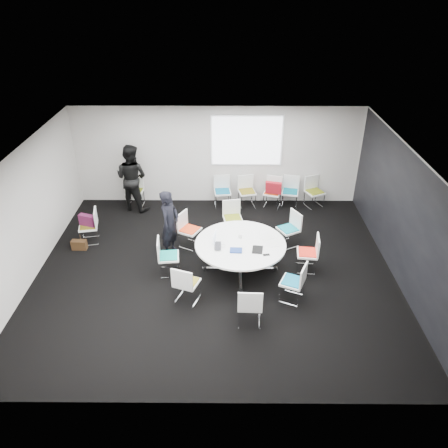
{
  "coord_description": "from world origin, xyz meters",
  "views": [
    {
      "loc": [
        0.26,
        -8.01,
        5.93
      ],
      "look_at": [
        0.2,
        0.4,
        1.0
      ],
      "focal_mm": 35.0,
      "sensor_mm": 36.0,
      "label": 1
    }
  ],
  "objects_px": {
    "chair_ring_b": "(288,235)",
    "chair_spare_left": "(90,232)",
    "chair_back_e": "(314,197)",
    "person_back": "(132,178)",
    "person_main": "(170,224)",
    "brown_bag": "(79,245)",
    "chair_back_c": "(272,198)",
    "chair_back_a": "(222,197)",
    "laptop": "(220,246)",
    "chair_ring_a": "(307,259)",
    "chair_back_d": "(290,197)",
    "chair_person_back": "(135,197)",
    "chair_ring_d": "(190,236)",
    "maroon_bag": "(87,220)",
    "chair_ring_e": "(169,263)",
    "chair_back_b": "(247,197)",
    "conference_table": "(240,251)",
    "chair_ring_c": "(233,224)",
    "chair_ring_f": "(187,289)",
    "cup": "(240,236)",
    "chair_ring_g": "(250,311)",
    "chair_ring_h": "(292,288)"
  },
  "relations": [
    {
      "from": "chair_ring_c",
      "to": "chair_spare_left",
      "type": "distance_m",
      "value": 3.58
    },
    {
      "from": "chair_ring_e",
      "to": "brown_bag",
      "type": "bearing_deg",
      "value": -118.32
    },
    {
      "from": "chair_back_e",
      "to": "person_back",
      "type": "distance_m",
      "value": 5.17
    },
    {
      "from": "chair_ring_d",
      "to": "maroon_bag",
      "type": "height_order",
      "value": "chair_ring_d"
    },
    {
      "from": "conference_table",
      "to": "chair_back_b",
      "type": "distance_m",
      "value": 3.16
    },
    {
      "from": "conference_table",
      "to": "chair_back_d",
      "type": "bearing_deg",
      "value": 64.41
    },
    {
      "from": "person_back",
      "to": "brown_bag",
      "type": "distance_m",
      "value": 2.48
    },
    {
      "from": "chair_ring_b",
      "to": "chair_back_c",
      "type": "height_order",
      "value": "same"
    },
    {
      "from": "chair_ring_b",
      "to": "laptop",
      "type": "xyz_separation_m",
      "value": [
        -1.66,
        -1.22,
        0.47
      ]
    },
    {
      "from": "chair_ring_b",
      "to": "chair_back_c",
      "type": "bearing_deg",
      "value": -22.02
    },
    {
      "from": "chair_back_c",
      "to": "maroon_bag",
      "type": "height_order",
      "value": "chair_back_c"
    },
    {
      "from": "chair_person_back",
      "to": "laptop",
      "type": "bearing_deg",
      "value": 131.68
    },
    {
      "from": "chair_ring_e",
      "to": "chair_ring_a",
      "type": "bearing_deg",
      "value": 86.92
    },
    {
      "from": "chair_back_d",
      "to": "brown_bag",
      "type": "relative_size",
      "value": 2.44
    },
    {
      "from": "conference_table",
      "to": "chair_back_c",
      "type": "relative_size",
      "value": 2.27
    },
    {
      "from": "chair_back_c",
      "to": "chair_back_d",
      "type": "bearing_deg",
      "value": -158.46
    },
    {
      "from": "chair_back_d",
      "to": "chair_ring_c",
      "type": "bearing_deg",
      "value": 54.32
    },
    {
      "from": "conference_table",
      "to": "chair_ring_h",
      "type": "relative_size",
      "value": 2.27
    },
    {
      "from": "conference_table",
      "to": "chair_back_c",
      "type": "xyz_separation_m",
      "value": [
        0.99,
        3.1,
        -0.24
      ]
    },
    {
      "from": "maroon_bag",
      "to": "chair_ring_a",
      "type": "bearing_deg",
      "value": -12.24
    },
    {
      "from": "conference_table",
      "to": "chair_ring_c",
      "type": "relative_size",
      "value": 2.27
    },
    {
      "from": "chair_ring_b",
      "to": "chair_ring_f",
      "type": "distance_m",
      "value": 3.15
    },
    {
      "from": "person_main",
      "to": "brown_bag",
      "type": "height_order",
      "value": "person_main"
    },
    {
      "from": "laptop",
      "to": "chair_ring_a",
      "type": "bearing_deg",
      "value": -84.41
    },
    {
      "from": "chair_ring_a",
      "to": "chair_spare_left",
      "type": "xyz_separation_m",
      "value": [
        -5.22,
        1.14,
        0.0
      ]
    },
    {
      "from": "chair_back_d",
      "to": "laptop",
      "type": "height_order",
      "value": "chair_back_d"
    },
    {
      "from": "chair_ring_f",
      "to": "chair_ring_g",
      "type": "bearing_deg",
      "value": -7.13
    },
    {
      "from": "chair_person_back",
      "to": "person_back",
      "type": "height_order",
      "value": "person_back"
    },
    {
      "from": "chair_back_d",
      "to": "maroon_bag",
      "type": "bearing_deg",
      "value": 31.92
    },
    {
      "from": "conference_table",
      "to": "chair_ring_e",
      "type": "distance_m",
      "value": 1.62
    },
    {
      "from": "chair_back_b",
      "to": "maroon_bag",
      "type": "distance_m",
      "value": 4.46
    },
    {
      "from": "chair_ring_f",
      "to": "laptop",
      "type": "relative_size",
      "value": 2.52
    },
    {
      "from": "chair_back_c",
      "to": "laptop",
      "type": "relative_size",
      "value": 2.52
    },
    {
      "from": "chair_back_e",
      "to": "laptop",
      "type": "relative_size",
      "value": 2.52
    },
    {
      "from": "cup",
      "to": "maroon_bag",
      "type": "relative_size",
      "value": 0.22
    },
    {
      "from": "chair_ring_e",
      "to": "chair_ring_g",
      "type": "relative_size",
      "value": 1.0
    },
    {
      "from": "person_main",
      "to": "brown_bag",
      "type": "distance_m",
      "value": 2.39
    },
    {
      "from": "chair_ring_c",
      "to": "brown_bag",
      "type": "distance_m",
      "value": 3.83
    },
    {
      "from": "chair_spare_left",
      "to": "laptop",
      "type": "bearing_deg",
      "value": -123.52
    },
    {
      "from": "person_main",
      "to": "maroon_bag",
      "type": "height_order",
      "value": "person_main"
    },
    {
      "from": "chair_ring_b",
      "to": "chair_spare_left",
      "type": "relative_size",
      "value": 1.0
    },
    {
      "from": "chair_back_a",
      "to": "cup",
      "type": "height_order",
      "value": "chair_back_a"
    },
    {
      "from": "chair_back_b",
      "to": "conference_table",
      "type": "bearing_deg",
      "value": 73.11
    },
    {
      "from": "chair_back_a",
      "to": "chair_back_c",
      "type": "xyz_separation_m",
      "value": [
        1.42,
        -0.04,
        0.0
      ]
    },
    {
      "from": "chair_ring_b",
      "to": "cup",
      "type": "relative_size",
      "value": 9.78
    },
    {
      "from": "laptop",
      "to": "chair_ring_f",
      "type": "bearing_deg",
      "value": 143.52
    },
    {
      "from": "chair_back_d",
      "to": "cup",
      "type": "relative_size",
      "value": 9.78
    },
    {
      "from": "person_main",
      "to": "chair_ring_g",
      "type": "bearing_deg",
      "value": -123.1
    },
    {
      "from": "chair_ring_c",
      "to": "chair_back_c",
      "type": "height_order",
      "value": "same"
    },
    {
      "from": "laptop",
      "to": "person_back",
      "type": "bearing_deg",
      "value": 38.72
    }
  ]
}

